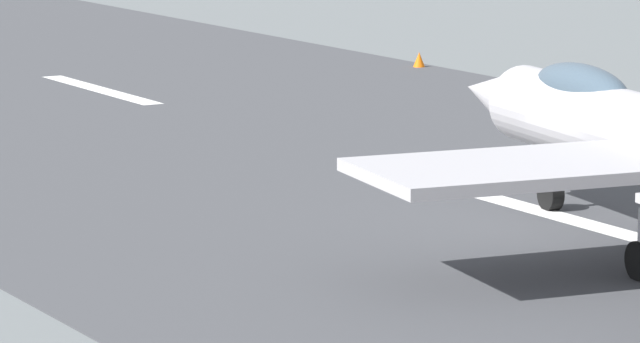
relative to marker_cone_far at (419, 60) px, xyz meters
The scene contains 3 objects.
ground_plane 27.48m from the marker_cone_far, 153.30° to the left, with size 400.00×400.00×0.00m, color slate.
runway_strip 27.49m from the marker_cone_far, 153.32° to the left, with size 240.00×26.00×0.02m.
marker_cone_far is the anchor object (origin of this frame).
Camera 1 is at (-31.46, 25.54, 8.37)m, focal length 106.47 mm.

